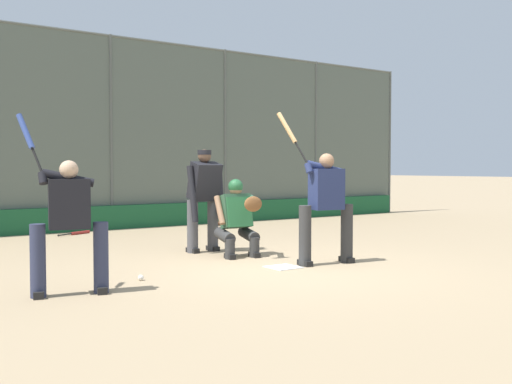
{
  "coord_description": "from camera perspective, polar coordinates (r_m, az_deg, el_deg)",
  "views": [
    {
      "loc": [
        5.2,
        6.8,
        1.44
      ],
      "look_at": [
        -0.22,
        -1.0,
        1.05
      ],
      "focal_mm": 42.0,
      "sensor_mm": 36.0,
      "label": 1
    }
  ],
  "objects": [
    {
      "name": "fielding_glove_on_dirt",
      "position": [
        14.9,
        -3.68,
        -3.02
      ],
      "size": [
        0.27,
        0.21,
        0.1
      ],
      "color": "#56331E",
      "rests_on": "ground_plane"
    },
    {
      "name": "bleachers_beyond",
      "position": [
        18.26,
        -7.96,
        -0.35
      ],
      "size": [
        13.12,
        3.05,
        1.8
      ],
      "color": "slate",
      "rests_on": "ground_plane"
    },
    {
      "name": "batter_at_plate",
      "position": [
        8.95,
        6.65,
        -1.12
      ],
      "size": [
        1.0,
        0.77,
        2.27
      ],
      "rotation": [
        0.0,
        0.0,
        -0.14
      ],
      "color": "#333333",
      "rests_on": "ground_plane"
    },
    {
      "name": "backstop_fence",
      "position": [
        14.42,
        -13.64,
        5.91
      ],
      "size": [
        18.83,
        0.08,
        4.53
      ],
      "color": "#515651",
      "rests_on": "ground_plane"
    },
    {
      "name": "ground_plane",
      "position": [
        8.68,
        2.62,
        -7.2
      ],
      "size": [
        160.0,
        160.0,
        0.0
      ],
      "primitive_type": "plane",
      "color": "tan"
    },
    {
      "name": "home_plate_marker",
      "position": [
        8.68,
        2.62,
        -7.16
      ],
      "size": [
        0.43,
        0.43,
        0.01
      ],
      "primitive_type": "cube",
      "color": "white",
      "rests_on": "ground_plane"
    },
    {
      "name": "spare_bat_near_backstop",
      "position": [
        13.45,
        -16.59,
        -3.75
      ],
      "size": [
        0.81,
        0.43,
        0.07
      ],
      "rotation": [
        0.0,
        0.0,
        3.59
      ],
      "color": "black",
      "rests_on": "ground_plane"
    },
    {
      "name": "baseball_loose",
      "position": [
        7.83,
        -10.91,
        -8.01
      ],
      "size": [
        0.07,
        0.07,
        0.07
      ],
      "primitive_type": "sphere",
      "color": "white",
      "rests_on": "ground_plane"
    },
    {
      "name": "umpire_home",
      "position": [
        10.19,
        -4.96,
        -0.47
      ],
      "size": [
        0.71,
        0.45,
        1.75
      ],
      "rotation": [
        0.0,
        0.0,
        0.05
      ],
      "color": "#4C4C51",
      "rests_on": "ground_plane"
    },
    {
      "name": "batter_on_deck",
      "position": [
        7.04,
        -17.42,
        -2.75
      ],
      "size": [
        0.86,
        0.78,
        2.06
      ],
      "rotation": [
        0.0,
        0.0,
        -0.24
      ],
      "color": "#2D334C",
      "rests_on": "ground_plane"
    },
    {
      "name": "catcher_behind_plate",
      "position": [
        9.65,
        -1.76,
        -2.34
      ],
      "size": [
        0.68,
        0.83,
        1.25
      ],
      "rotation": [
        0.0,
        0.0,
        -0.15
      ],
      "color": "#333333",
      "rests_on": "ground_plane"
    },
    {
      "name": "padding_wall",
      "position": [
        14.35,
        -13.42,
        -2.37
      ],
      "size": [
        18.37,
        0.18,
        0.55
      ],
      "primitive_type": "cube",
      "color": "#19512D",
      "rests_on": "ground_plane"
    }
  ]
}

